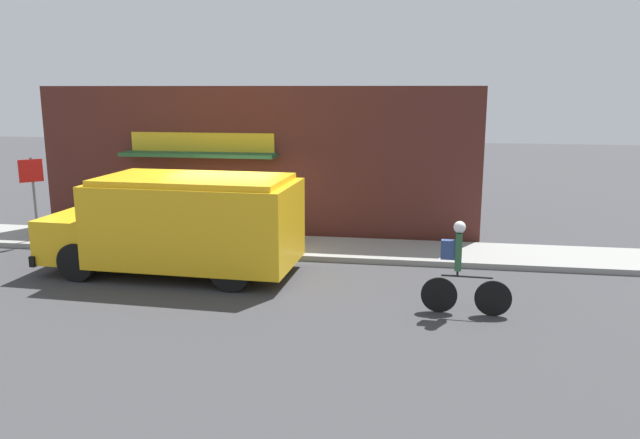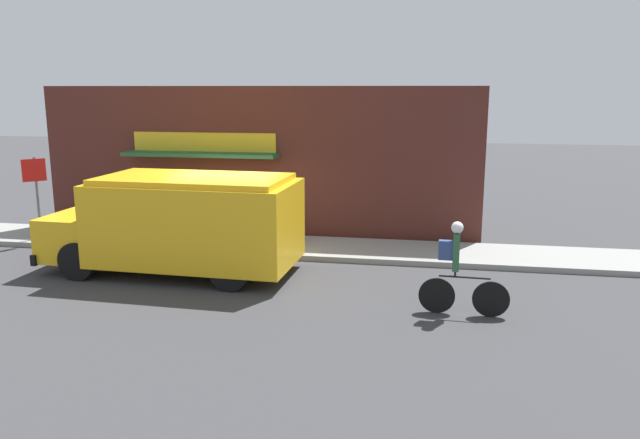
# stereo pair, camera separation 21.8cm
# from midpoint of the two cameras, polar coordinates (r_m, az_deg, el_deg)

# --- Properties ---
(ground_plane) EXTENTS (70.00, 70.00, 0.00)m
(ground_plane) POSITION_cam_midpoint_polar(r_m,az_deg,el_deg) (15.73, -7.83, -3.47)
(ground_plane) COLOR #38383A
(sidewalk) EXTENTS (28.00, 2.07, 0.14)m
(sidewalk) POSITION_cam_midpoint_polar(r_m,az_deg,el_deg) (16.67, -6.75, -2.31)
(sidewalk) COLOR gray
(sidewalk) RESTS_ON ground_plane
(storefront) EXTENTS (12.51, 0.91, 4.20)m
(storefront) POSITION_cam_midpoint_polar(r_m,az_deg,el_deg) (17.59, -5.84, 5.24)
(storefront) COLOR #4C231E
(storefront) RESTS_ON ground_plane
(school_bus) EXTENTS (5.79, 2.94, 2.23)m
(school_bus) POSITION_cam_midpoint_polar(r_m,az_deg,el_deg) (14.39, -12.12, -0.26)
(school_bus) COLOR yellow
(school_bus) RESTS_ON ground_plane
(cyclist) EXTENTS (1.66, 0.22, 1.77)m
(cyclist) POSITION_cam_midpoint_polar(r_m,az_deg,el_deg) (11.83, 13.04, -4.54)
(cyclist) COLOR black
(cyclist) RESTS_ON ground_plane
(stop_sign_post) EXTENTS (0.45, 0.45, 2.22)m
(stop_sign_post) POSITION_cam_midpoint_polar(r_m,az_deg,el_deg) (18.28, -24.24, 2.96)
(stop_sign_post) COLOR slate
(stop_sign_post) RESTS_ON sidewalk
(trash_bin) EXTENTS (0.64, 0.64, 0.94)m
(trash_bin) POSITION_cam_midpoint_polar(r_m,az_deg,el_deg) (16.32, -3.55, -0.62)
(trash_bin) COLOR slate
(trash_bin) RESTS_ON sidewalk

